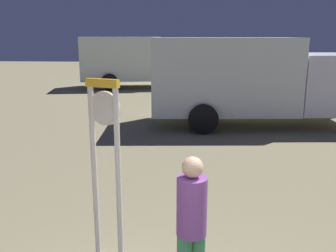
{
  "coord_description": "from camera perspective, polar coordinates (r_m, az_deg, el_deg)",
  "views": [
    {
      "loc": [
        0.0,
        -2.29,
        2.86
      ],
      "look_at": [
        -0.42,
        4.5,
        1.2
      ],
      "focal_mm": 39.42,
      "sensor_mm": 36.0,
      "label": 1
    }
  ],
  "objects": [
    {
      "name": "standing_clock",
      "position": [
        4.64,
        -9.64,
        -4.18
      ],
      "size": [
        0.43,
        0.23,
        2.37
      ],
      "color": "silver",
      "rests_on": "ground_plane"
    },
    {
      "name": "person_near_clock",
      "position": [
        4.04,
        3.64,
        -14.78
      ],
      "size": [
        0.32,
        0.32,
        1.68
      ],
      "color": "#3D8E56",
      "rests_on": "ground_plane"
    },
    {
      "name": "box_truck_near",
      "position": [
        12.32,
        12.16,
        7.3
      ],
      "size": [
        6.86,
        3.04,
        2.82
      ],
      "color": "silver",
      "rests_on": "ground_plane"
    },
    {
      "name": "box_truck_far",
      "position": [
        21.3,
        -4.93,
        10.18
      ],
      "size": [
        6.83,
        3.42,
        2.83
      ],
      "color": "silver",
      "rests_on": "ground_plane"
    }
  ]
}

